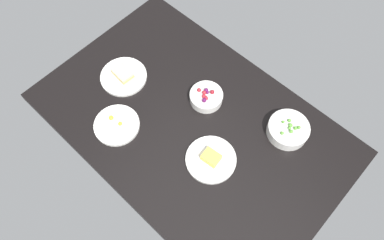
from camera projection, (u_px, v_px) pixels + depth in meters
dining_table at (192, 124)px, 154.75cm from camera, size 126.75×81.68×4.00cm
plate_sandwich at (123, 76)px, 162.36cm from camera, size 20.45×20.45×4.59cm
plate_eggs at (116, 124)px, 151.10cm from camera, size 18.80×18.80×5.25cm
bowl_peas at (288, 129)px, 148.29cm from camera, size 16.79×16.79×6.33cm
bowl_berries at (206, 97)px, 155.85cm from camera, size 14.18×14.18×6.03cm
plate_cheese at (211, 159)px, 144.03cm from camera, size 19.97×19.97×4.53cm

